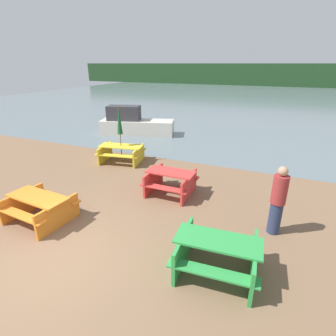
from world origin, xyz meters
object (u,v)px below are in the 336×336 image
object	(u,v)px
boat	(134,124)
person	(278,201)
picnic_table_orange	(39,205)
picnic_table_red	(171,180)
picnic_table_yellow	(121,152)
picnic_table_green	(217,252)
umbrella_darkgreen	(119,121)

from	to	relation	value
boat	person	distance (m)	10.99
picnic_table_orange	picnic_table_red	xyz separation A→B (m)	(2.65, 2.85, 0.02)
picnic_table_yellow	boat	bearing A→B (deg)	113.16
picnic_table_orange	picnic_table_red	bearing A→B (deg)	47.11
boat	picnic_table_red	bearing A→B (deg)	-68.30
picnic_table_green	boat	bearing A→B (deg)	128.00
boat	umbrella_darkgreen	bearing A→B (deg)	-83.37
picnic_table_orange	picnic_table_yellow	distance (m)	4.82
picnic_table_orange	picnic_table_yellow	world-z (taller)	picnic_table_yellow
umbrella_darkgreen	picnic_table_orange	bearing A→B (deg)	-84.54
picnic_table_yellow	umbrella_darkgreen	size ratio (longest dim) A/B	0.85
picnic_table_red	picnic_table_orange	bearing A→B (deg)	-132.89
picnic_table_yellow	picnic_table_red	bearing A→B (deg)	-32.00
umbrella_darkgreen	boat	xyz separation A→B (m)	(-1.88, 4.39, -1.18)
person	picnic_table_red	bearing A→B (deg)	163.28
picnic_table_green	umbrella_darkgreen	world-z (taller)	umbrella_darkgreen
picnic_table_green	picnic_table_orange	bearing A→B (deg)	179.76
picnic_table_orange	umbrella_darkgreen	size ratio (longest dim) A/B	0.74
picnic_table_yellow	boat	world-z (taller)	boat
picnic_table_orange	picnic_table_yellow	bearing A→B (deg)	95.46
person	picnic_table_green	bearing A→B (deg)	-118.09
boat	person	size ratio (longest dim) A/B	2.52
picnic_table_yellow	person	xyz separation A→B (m)	(6.33, -2.91, 0.45)
picnic_table_green	umbrella_darkgreen	size ratio (longest dim) A/B	0.74
boat	picnic_table_orange	bearing A→B (deg)	-92.27
picnic_table_red	picnic_table_yellow	bearing A→B (deg)	148.00
picnic_table_orange	boat	xyz separation A→B (m)	(-2.34, 9.19, 0.18)
picnic_table_green	picnic_table_orange	distance (m)	4.86
picnic_table_green	boat	xyz separation A→B (m)	(-7.19, 9.21, 0.15)
picnic_table_red	boat	distance (m)	8.06
picnic_table_orange	picnic_table_green	bearing A→B (deg)	-0.24
picnic_table_red	boat	bearing A→B (deg)	128.23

